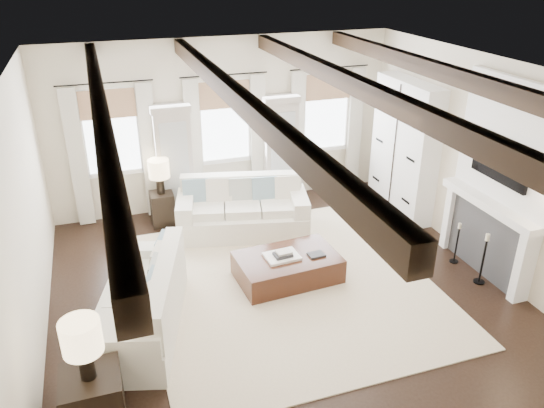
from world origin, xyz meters
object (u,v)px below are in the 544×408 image
object	(u,v)px
sofa_back	(243,211)
side_table_back	(163,208)
side_table_front	(93,399)
ottoman	(287,268)
sofa_left	(143,304)

from	to	relation	value
sofa_back	side_table_back	bearing A→B (deg)	151.05
side_table_front	side_table_back	distance (m)	4.55
side_table_front	sofa_back	bearing A→B (deg)	53.94
sofa_back	ottoman	distance (m)	1.74
sofa_back	sofa_left	size ratio (longest dim) A/B	1.00
sofa_back	side_table_back	size ratio (longest dim) A/B	3.95
sofa_left	side_table_front	distance (m)	1.55
sofa_back	sofa_left	bearing A→B (deg)	-131.33
sofa_left	side_table_back	distance (m)	3.03
ottoman	side_table_back	distance (m)	2.88
ottoman	side_table_front	xyz separation A→B (m)	(-2.86, -1.91, 0.11)
ottoman	sofa_back	bearing A→B (deg)	93.31
sofa_back	side_table_front	bearing A→B (deg)	-126.06
sofa_left	side_table_back	xyz separation A→B (m)	(0.66, 2.96, -0.08)
sofa_back	ottoman	world-z (taller)	sofa_back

